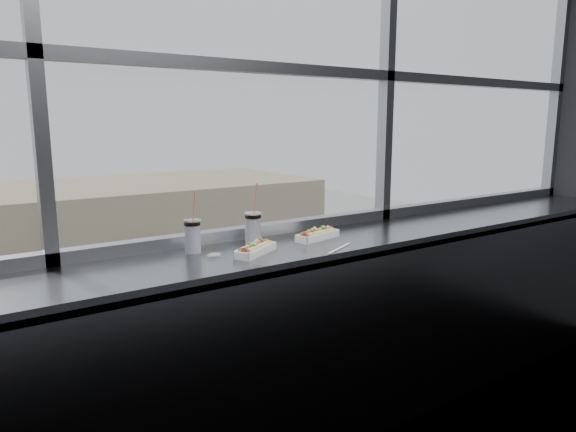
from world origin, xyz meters
TOP-DOWN VIEW (x-y plane):
  - wall_back_lower at (0.00, 1.50)m, footprint 6.00×0.00m
  - window_glass at (0.00, 1.52)m, footprint 6.00×0.00m
  - window_mullions at (0.00, 1.50)m, footprint 6.00×0.08m
  - counter at (0.00, 1.23)m, footprint 6.00×0.55m
  - counter_fascia at (0.00, 0.97)m, footprint 6.00×0.04m
  - hotdog_tray_left at (-0.16, 1.16)m, footprint 0.27×0.20m
  - hotdog_tray_right at (0.27, 1.24)m, footprint 0.28×0.14m
  - soda_cup_left at (-0.40, 1.35)m, footprint 0.08×0.08m
  - soda_cup_right at (-0.08, 1.32)m, footprint 0.09×0.09m
  - loose_straw at (0.22, 1.01)m, footprint 0.22×0.11m
  - wrapper at (-0.35, 1.22)m, footprint 0.08×0.06m
  - car_far_b at (1.24, 25.50)m, footprint 2.79×6.15m
  - car_near_d at (6.56, 17.50)m, footprint 2.66×5.72m
  - car_far_c at (12.37, 25.50)m, footprint 2.76×6.11m
  - car_near_e at (15.61, 17.50)m, footprint 3.39×6.68m
  - pedestrian_c at (3.82, 28.42)m, footprint 0.65×0.86m
  - tree_center at (1.25, 29.50)m, footprint 3.04×3.04m
  - tree_right at (10.21, 29.50)m, footprint 3.39×3.39m

SIDE VIEW (x-z plane):
  - car_near_d at x=6.56m, z-range -10.94..-9.07m
  - pedestrian_c at x=3.82m, z-range -10.96..-9.02m
  - car_far_c at x=12.37m, z-range -10.94..-8.94m
  - car_far_b at x=1.24m, z-range -10.94..-8.93m
  - car_near_e at x=15.61m, z-range -10.94..-8.80m
  - tree_center at x=1.25m, z-range -10.15..-5.40m
  - tree_right at x=10.21m, z-range -10.06..-4.75m
  - wall_back_lower at x=0.00m, z-range -2.45..3.55m
  - counter_fascia at x=0.00m, z-range 0.03..1.07m
  - counter at x=0.00m, z-range 1.04..1.10m
  - loose_straw at x=0.22m, z-range 1.10..1.11m
  - wrapper at x=-0.35m, z-range 1.10..1.12m
  - hotdog_tray_left at x=-0.16m, z-range 1.09..1.16m
  - hotdog_tray_right at x=0.27m, z-range 1.09..1.16m
  - soda_cup_left at x=-0.40m, z-range 1.04..1.34m
  - soda_cup_right at x=-0.08m, z-range 1.03..1.35m
  - window_glass at x=0.00m, z-range -0.70..5.30m
  - window_mullions at x=0.00m, z-range 1.10..3.50m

